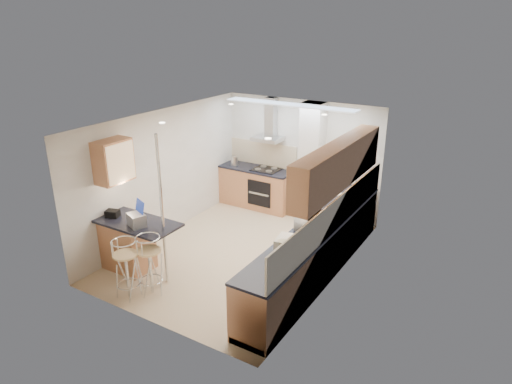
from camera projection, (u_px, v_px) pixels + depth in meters
The scene contains 16 objects.
ground at pixel (242, 253), 8.49m from camera, with size 4.80×4.80×0.00m, color beige.
room_shell at pixel (268, 172), 8.08m from camera, with size 3.64×4.84×2.51m.
right_counter at pixel (317, 251), 7.59m from camera, with size 0.63×4.40×0.92m.
back_counter at pixel (257, 187), 10.46m from camera, with size 1.70×0.63×0.92m.
peninsula at pixel (139, 247), 7.70m from camera, with size 1.47×0.72×0.94m.
microwave at pixel (312, 222), 7.25m from camera, with size 0.50×0.34×0.27m, color white.
laptop at pixel (136, 220), 7.35m from camera, with size 0.30×0.23×0.21m, color #9B9FA2.
bag at pixel (112, 213), 7.70m from camera, with size 0.22×0.16×0.12m, color black.
bar_stool_near at pixel (127, 269), 6.99m from camera, with size 0.40×0.40×0.98m, color tan, non-canonical shape.
bar_stool_end at pixel (150, 265), 7.09m from camera, with size 0.40×0.40×0.99m, color tan, non-canonical shape.
jar_a at pixel (341, 199), 8.31m from camera, with size 0.12×0.12×0.18m, color beige.
jar_b at pixel (345, 205), 8.07m from camera, with size 0.11×0.11×0.13m, color beige.
jar_c at pixel (282, 247), 6.56m from camera, with size 0.14×0.14×0.19m, color beige.
jar_d at pixel (294, 251), 6.50m from camera, with size 0.10×0.10×0.13m, color white.
bread_bin at pixel (287, 244), 6.64m from camera, with size 0.28×0.36×0.19m, color beige.
kettle at pixel (234, 161), 10.43m from camera, with size 0.16×0.16×0.22m, color #B3B5B8.
Camera 1 is at (4.13, -6.29, 4.09)m, focal length 32.00 mm.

